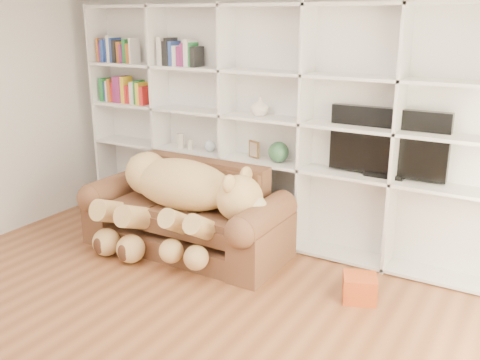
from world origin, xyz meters
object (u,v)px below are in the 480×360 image
Objects in this scene: sofa at (188,218)px; teddy_bear at (178,196)px; gift_box at (359,288)px; tv at (388,143)px.

sofa is 1.23× the size of teddy_bear.
sofa is at bearing 175.94° from gift_box.
gift_box is (1.83, 0.04, -0.51)m from teddy_bear.
sofa is 0.34m from teddy_bear.
teddy_bear is 1.56× the size of tv.
tv is (1.75, 0.82, 0.56)m from teddy_bear.
gift_box is 1.32m from tv.
sofa is 7.59× the size of gift_box.
gift_box is at bearing -84.77° from tv.
gift_box is at bearing -7.81° from teddy_bear.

